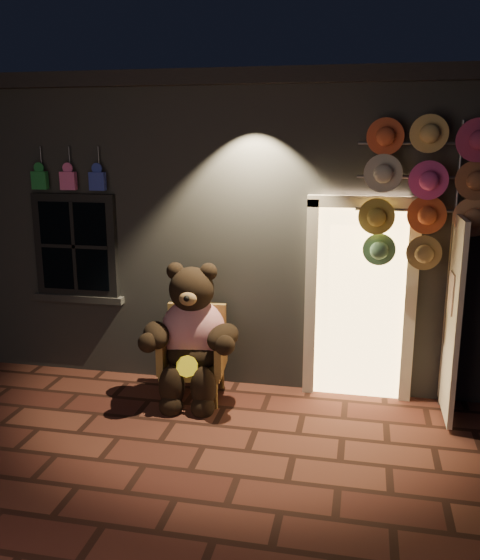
# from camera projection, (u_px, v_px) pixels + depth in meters

# --- Properties ---
(ground) EXTENTS (60.00, 60.00, 0.00)m
(ground) POSITION_uv_depth(u_px,v_px,m) (203.00, 446.00, 5.45)
(ground) COLOR #5A2D22
(ground) RESTS_ON ground
(shop_building) EXTENTS (7.30, 5.95, 3.51)m
(shop_building) POSITION_uv_depth(u_px,v_px,m) (272.00, 209.00, 8.84)
(shop_building) COLOR slate
(shop_building) RESTS_ON ground
(wicker_armchair) EXTENTS (0.74, 0.68, 0.99)m
(wicker_armchair) POSITION_uv_depth(u_px,v_px,m) (195.00, 352.00, 6.46)
(wicker_armchair) COLOR olive
(wicker_armchair) RESTS_ON ground
(teddy_bear) EXTENTS (1.12, 0.91, 1.55)m
(teddy_bear) POSITION_uv_depth(u_px,v_px,m) (192.00, 336.00, 6.28)
(teddy_bear) COLOR #AC1228
(teddy_bear) RESTS_ON ground
(hat_rack) EXTENTS (1.73, 0.22, 2.96)m
(hat_rack) POSITION_uv_depth(u_px,v_px,m) (443.00, 191.00, 5.72)
(hat_rack) COLOR #59595E
(hat_rack) RESTS_ON ground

